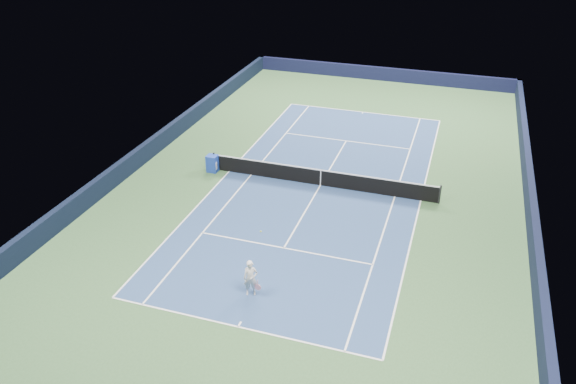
% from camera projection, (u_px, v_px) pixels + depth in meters
% --- Properties ---
extents(ground, '(40.00, 40.00, 0.00)m').
position_uv_depth(ground, '(320.00, 185.00, 31.06)').
color(ground, '#30532D').
rests_on(ground, ground).
extents(wall_far, '(22.00, 0.35, 1.10)m').
position_uv_depth(wall_far, '(382.00, 74.00, 47.28)').
color(wall_far, black).
rests_on(wall_far, ground).
extents(wall_right, '(0.35, 40.00, 1.10)m').
position_uv_depth(wall_right, '(531.00, 208.00, 27.86)').
color(wall_right, black).
rests_on(wall_right, ground).
extents(wall_left, '(0.35, 40.00, 1.10)m').
position_uv_depth(wall_left, '(147.00, 151.00, 33.73)').
color(wall_left, black).
rests_on(wall_left, ground).
extents(court_surface, '(10.97, 23.77, 0.01)m').
position_uv_depth(court_surface, '(320.00, 185.00, 31.06)').
color(court_surface, navy).
rests_on(court_surface, ground).
extents(baseline_far, '(10.97, 0.08, 0.00)m').
position_uv_depth(baseline_far, '(363.00, 112.00, 40.94)').
color(baseline_far, white).
rests_on(baseline_far, ground).
extents(baseline_near, '(10.97, 0.08, 0.00)m').
position_uv_depth(baseline_near, '(238.00, 327.00, 21.17)').
color(baseline_near, white).
rests_on(baseline_near, ground).
extents(sideline_doubles_right, '(0.08, 23.77, 0.00)m').
position_uv_depth(sideline_doubles_right, '(421.00, 200.00, 29.57)').
color(sideline_doubles_right, white).
rests_on(sideline_doubles_right, ground).
extents(sideline_doubles_left, '(0.08, 23.77, 0.00)m').
position_uv_depth(sideline_doubles_left, '(229.00, 171.00, 32.54)').
color(sideline_doubles_left, white).
rests_on(sideline_doubles_left, ground).
extents(sideline_singles_right, '(0.08, 23.77, 0.00)m').
position_uv_depth(sideline_singles_right, '(395.00, 197.00, 29.94)').
color(sideline_singles_right, white).
rests_on(sideline_singles_right, ground).
extents(sideline_singles_left, '(0.08, 23.77, 0.00)m').
position_uv_depth(sideline_singles_left, '(251.00, 175.00, 32.17)').
color(sideline_singles_left, white).
rests_on(sideline_singles_left, ground).
extents(service_line_far, '(8.23, 0.08, 0.00)m').
position_uv_depth(service_line_far, '(346.00, 141.00, 36.38)').
color(service_line_far, white).
rests_on(service_line_far, ground).
extents(service_line_near, '(8.23, 0.08, 0.00)m').
position_uv_depth(service_line_near, '(284.00, 248.00, 25.73)').
color(service_line_near, white).
rests_on(service_line_near, ground).
extents(center_service_line, '(0.08, 12.80, 0.00)m').
position_uv_depth(center_service_line, '(320.00, 185.00, 31.05)').
color(center_service_line, white).
rests_on(center_service_line, ground).
extents(center_mark_far, '(0.08, 0.30, 0.00)m').
position_uv_depth(center_mark_far, '(363.00, 113.00, 40.81)').
color(center_mark_far, white).
rests_on(center_mark_far, ground).
extents(center_mark_near, '(0.08, 0.30, 0.00)m').
position_uv_depth(center_mark_near, '(240.00, 324.00, 21.29)').
color(center_mark_near, white).
rests_on(center_mark_near, ground).
extents(tennis_net, '(12.90, 0.10, 1.07)m').
position_uv_depth(tennis_net, '(321.00, 177.00, 30.81)').
color(tennis_net, black).
rests_on(tennis_net, ground).
extents(sponsor_cube, '(0.64, 0.56, 1.00)m').
position_uv_depth(sponsor_cube, '(213.00, 163.00, 32.34)').
color(sponsor_cube, '#1B3AA5').
rests_on(sponsor_cube, ground).
extents(tennis_player, '(0.80, 1.31, 2.47)m').
position_uv_depth(tennis_player, '(251.00, 278.00, 22.48)').
color(tennis_player, silver).
rests_on(tennis_player, ground).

